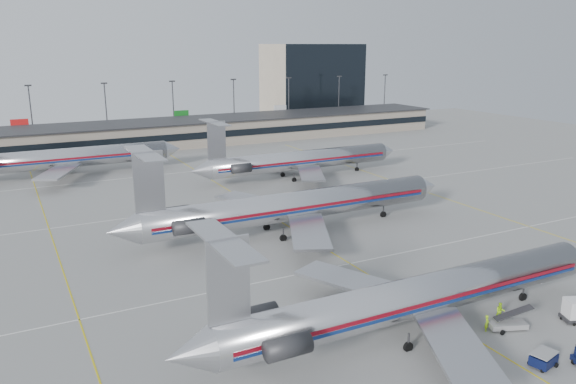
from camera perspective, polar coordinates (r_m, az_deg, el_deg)
ground at (r=58.98m, az=11.77°, el=-10.37°), size 260.00×260.00×0.00m
apron_markings at (r=66.31m, az=6.31°, el=-7.23°), size 160.00×0.15×0.02m
terminal at (r=144.75m, az=-13.35°, el=5.76°), size 162.00×17.00×6.25m
light_mast_row at (r=157.61m, az=-14.75°, el=8.37°), size 163.60×0.40×15.28m
distant_building at (r=194.96m, az=2.39°, el=11.12°), size 30.00×20.00×25.00m
jet_foreground at (r=50.76m, az=12.35°, el=-10.44°), size 44.95×26.47×11.77m
jet_second_row at (r=75.21m, az=0.08°, el=-1.46°), size 49.33×29.05×12.91m
jet_third_row at (r=106.76m, az=0.98°, el=3.25°), size 43.80×26.94×11.98m
jet_back_row at (r=116.25m, az=-22.20°, el=3.19°), size 45.94×28.26×12.56m
tug_left at (r=45.59m, az=19.70°, el=-17.90°), size 2.18×1.32×1.67m
cart_inner at (r=50.50m, az=24.52°, el=-15.17°), size 2.41×1.91×1.21m
uld_container at (r=58.92m, az=27.12°, el=-10.64°), size 2.52×2.35×2.14m
belt_loader at (r=55.19m, az=21.51°, el=-12.32°), size 4.08×2.33×2.09m
ramp_worker_near at (r=54.13m, az=19.55°, el=-12.45°), size 0.66×0.60×1.51m
ramp_worker_far at (r=56.59m, az=20.75°, el=-11.25°), size 1.03×1.00×1.67m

